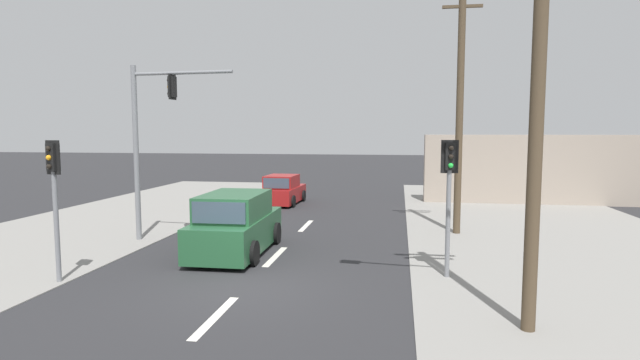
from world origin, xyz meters
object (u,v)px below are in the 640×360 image
(utility_pole_midground_right, at_px, (460,101))
(traffic_signal_mast, at_px, (149,130))
(utility_pole_foreground_right, at_px, (532,37))
(pedestal_signal_left_kerb, at_px, (54,187))
(suv_receding_far, at_px, (236,225))
(pedestal_signal_right_kerb, at_px, (449,185))
(hatchback_kerbside_parked, at_px, (283,191))

(utility_pole_midground_right, height_order, traffic_signal_mast, utility_pole_midground_right)
(utility_pole_foreground_right, height_order, utility_pole_midground_right, utility_pole_foreground_right)
(utility_pole_midground_right, bearing_deg, pedestal_signal_left_kerb, -143.64)
(suv_receding_far, bearing_deg, utility_pole_midground_right, 30.21)
(pedestal_signal_right_kerb, bearing_deg, traffic_signal_mast, 163.15)
(traffic_signal_mast, bearing_deg, suv_receding_far, -20.15)
(utility_pole_midground_right, relative_size, traffic_signal_mast, 1.55)
(utility_pole_midground_right, relative_size, suv_receding_far, 2.04)
(utility_pole_foreground_right, xyz_separation_m, suv_receding_far, (-7.30, 4.97, -4.58))
(utility_pole_foreground_right, bearing_deg, pedestal_signal_left_kerb, 172.77)
(pedestal_signal_left_kerb, bearing_deg, pedestal_signal_right_kerb, 11.37)
(utility_pole_midground_right, distance_m, pedestal_signal_left_kerb, 13.30)
(pedestal_signal_left_kerb, height_order, hatchback_kerbside_parked, pedestal_signal_left_kerb)
(utility_pole_foreground_right, xyz_separation_m, hatchback_kerbside_parked, (-8.30, 15.50, -4.76))
(pedestal_signal_left_kerb, distance_m, suv_receding_far, 5.20)
(suv_receding_far, height_order, hatchback_kerbside_parked, suv_receding_far)
(utility_pole_foreground_right, distance_m, utility_pole_midground_right, 9.13)
(utility_pole_midground_right, bearing_deg, traffic_signal_mast, -164.71)
(utility_pole_foreground_right, height_order, suv_receding_far, utility_pole_foreground_right)
(utility_pole_foreground_right, distance_m, pedestal_signal_left_kerb, 11.23)
(utility_pole_midground_right, xyz_separation_m, pedestal_signal_left_kerb, (-10.52, -7.75, -2.47))
(pedestal_signal_left_kerb, xyz_separation_m, hatchback_kerbside_parked, (2.42, 14.14, -1.71))
(pedestal_signal_right_kerb, bearing_deg, utility_pole_foreground_right, -72.05)
(suv_receding_far, xyz_separation_m, hatchback_kerbside_parked, (-1.00, 10.53, -0.18))
(suv_receding_far, bearing_deg, pedestal_signal_right_kerb, -14.99)
(pedestal_signal_right_kerb, xyz_separation_m, pedestal_signal_left_kerb, (-9.65, -1.94, 0.00))
(pedestal_signal_left_kerb, xyz_separation_m, suv_receding_far, (3.42, 3.61, -1.53))
(pedestal_signal_left_kerb, bearing_deg, traffic_signal_mast, 90.11)
(hatchback_kerbside_parked, bearing_deg, pedestal_signal_left_kerb, -99.71)
(suv_receding_far, distance_m, hatchback_kerbside_parked, 10.58)
(utility_pole_midground_right, xyz_separation_m, suv_receding_far, (-7.11, -4.14, -4.00))
(utility_pole_foreground_right, height_order, pedestal_signal_right_kerb, utility_pole_foreground_right)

